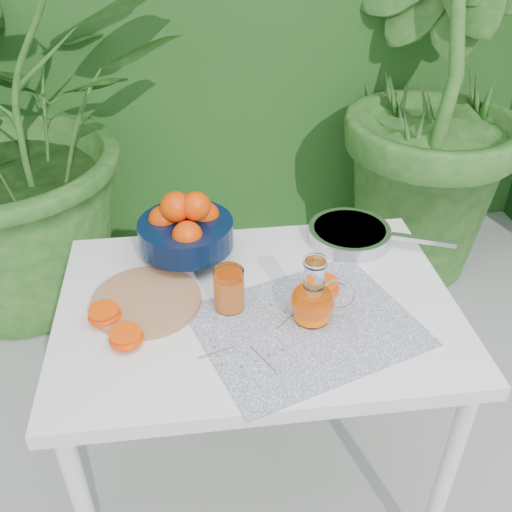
{
  "coord_description": "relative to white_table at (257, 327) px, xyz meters",
  "views": [
    {
      "loc": [
        -0.17,
        -1.03,
        1.67
      ],
      "look_at": [
        -0.03,
        0.09,
        0.88
      ],
      "focal_mm": 40.0,
      "sensor_mm": 36.0,
      "label": 1
    }
  ],
  "objects": [
    {
      "name": "fruit_bowl",
      "position": [
        -0.17,
        0.23,
        0.18
      ],
      "size": [
        0.28,
        0.28,
        0.21
      ],
      "color": "black",
      "rests_on": "white_table"
    },
    {
      "name": "potted_plant_left",
      "position": [
        -0.86,
        1.16,
        0.16
      ],
      "size": [
        2.09,
        2.09,
        1.66
      ],
      "primitive_type": "imported",
      "rotation": [
        0.0,
        0.0,
        0.31
      ],
      "color": "#1F551D",
      "rests_on": "ground"
    },
    {
      "name": "cutting_board",
      "position": [
        -0.28,
        0.03,
        0.09
      ],
      "size": [
        0.28,
        0.28,
        0.02
      ],
      "primitive_type": "cylinder",
      "rotation": [
        0.0,
        0.0,
        0.02
      ],
      "color": "#A8754C",
      "rests_on": "white_table"
    },
    {
      "name": "placemat",
      "position": [
        0.11,
        -0.11,
        0.08
      ],
      "size": [
        0.6,
        0.53,
        0.0
      ],
      "primitive_type": "cube",
      "rotation": [
        0.0,
        0.0,
        0.33
      ],
      "color": "#0E194F",
      "rests_on": "white_table"
    },
    {
      "name": "saute_pan",
      "position": [
        0.31,
        0.25,
        0.11
      ],
      "size": [
        0.44,
        0.31,
        0.04
      ],
      "color": "#B8B8BD",
      "rests_on": "white_table"
    },
    {
      "name": "juice_tumbler",
      "position": [
        -0.07,
        -0.01,
        0.14
      ],
      "size": [
        0.1,
        0.1,
        0.11
      ],
      "color": "white",
      "rests_on": "white_table"
    },
    {
      "name": "white_table",
      "position": [
        0.0,
        0.0,
        0.0
      ],
      "size": [
        1.0,
        0.7,
        0.75
      ],
      "color": "white",
      "rests_on": "ground"
    },
    {
      "name": "potted_plant_right",
      "position": [
        0.9,
        1.21,
        0.21
      ],
      "size": [
        1.95,
        1.95,
        1.75
      ],
      "primitive_type": "imported",
      "rotation": [
        0.0,
        0.0,
        1.69
      ],
      "color": "#1F551D",
      "rests_on": "ground"
    },
    {
      "name": "ground",
      "position": [
        0.03,
        -0.07,
        -0.67
      ],
      "size": [
        60.0,
        60.0,
        0.0
      ],
      "primitive_type": "plane",
      "color": "#A5A29E"
    },
    {
      "name": "juice_pitcher",
      "position": [
        0.12,
        -0.08,
        0.15
      ],
      "size": [
        0.16,
        0.14,
        0.17
      ],
      "color": "white",
      "rests_on": "white_table"
    },
    {
      "name": "thyme_sprigs",
      "position": [
        -0.01,
        -0.14,
        0.09
      ],
      "size": [
        0.29,
        0.23,
        0.01
      ],
      "color": "brown",
      "rests_on": "white_table"
    },
    {
      "name": "orange_halves",
      "position": [
        -0.17,
        -0.04,
        0.1
      ],
      "size": [
        0.65,
        0.24,
        0.04
      ],
      "color": "#FA5102",
      "rests_on": "white_table"
    }
  ]
}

